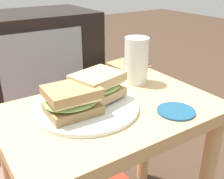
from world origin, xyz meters
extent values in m
cube|color=tan|center=(0.00, 0.00, 0.44)|extent=(0.56, 0.36, 0.04)
cylinder|color=tan|center=(0.25, -0.14, 0.21)|extent=(0.04, 0.04, 0.43)
cylinder|color=tan|center=(0.25, 0.14, 0.21)|extent=(0.04, 0.04, 0.43)
cube|color=black|center=(-0.04, 0.95, 0.29)|extent=(0.96, 0.44, 0.58)
cube|color=#8C9EA8|center=(0.08, 0.72, 0.30)|extent=(0.42, 0.01, 0.44)
cylinder|color=silver|center=(-0.06, 0.03, 0.47)|extent=(0.27, 0.27, 0.01)
cube|color=#9E7A4C|center=(-0.10, 0.01, 0.48)|extent=(0.12, 0.10, 0.02)
ellipsoid|color=#8CB260|center=(-0.10, 0.01, 0.50)|extent=(0.13, 0.11, 0.02)
cube|color=beige|center=(-0.10, 0.01, 0.51)|extent=(0.12, 0.10, 0.01)
cube|color=#9E7A4C|center=(-0.10, 0.01, 0.53)|extent=(0.12, 0.10, 0.02)
cube|color=tan|center=(-0.02, 0.04, 0.49)|extent=(0.14, 0.12, 0.02)
ellipsoid|color=#8CB260|center=(-0.02, 0.04, 0.51)|extent=(0.15, 0.13, 0.02)
cube|color=beige|center=(-0.02, 0.04, 0.52)|extent=(0.13, 0.11, 0.01)
cube|color=tan|center=(-0.02, 0.04, 0.53)|extent=(0.14, 0.13, 0.02)
cylinder|color=silver|center=(0.16, 0.10, 0.53)|extent=(0.07, 0.07, 0.14)
cylinder|color=#B26014|center=(0.16, 0.10, 0.52)|extent=(0.07, 0.07, 0.11)
cylinder|color=white|center=(0.16, 0.10, 0.58)|extent=(0.07, 0.07, 0.01)
cylinder|color=navy|center=(0.12, -0.11, 0.46)|extent=(0.10, 0.10, 0.01)
cube|color=tan|center=(0.46, 0.55, 0.16)|extent=(0.22, 0.19, 0.33)
cube|color=#987950|center=(0.46, 0.55, 0.34)|extent=(0.20, 0.16, 0.03)
camera|label=1|loc=(-0.34, -0.51, 0.78)|focal=43.09mm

